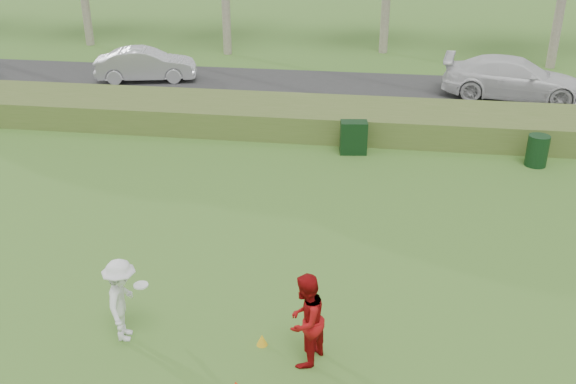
% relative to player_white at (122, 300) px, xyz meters
% --- Properties ---
extents(ground, '(120.00, 120.00, 0.00)m').
position_rel_player_white_xyz_m(ground, '(2.49, 0.14, -0.84)').
color(ground, '#3C7025').
rests_on(ground, ground).
extents(reed_strip, '(80.00, 3.00, 0.90)m').
position_rel_player_white_xyz_m(reed_strip, '(2.49, 12.14, -0.39)').
color(reed_strip, '#4D6629').
rests_on(reed_strip, ground).
extents(park_road, '(80.00, 6.00, 0.06)m').
position_rel_player_white_xyz_m(park_road, '(2.49, 17.14, -0.81)').
color(park_road, '#2D2D2D').
rests_on(park_road, ground).
extents(player_white, '(0.94, 1.17, 1.67)m').
position_rel_player_white_xyz_m(player_white, '(0.00, 0.00, 0.00)').
color(player_white, white).
rests_on(player_white, ground).
extents(player_red, '(0.96, 1.06, 1.80)m').
position_rel_player_white_xyz_m(player_red, '(3.44, -0.19, 0.06)').
color(player_red, '#9E0D0F').
rests_on(player_red, ground).
extents(cone_yellow, '(0.21, 0.21, 0.23)m').
position_rel_player_white_xyz_m(cone_yellow, '(2.60, 0.15, -0.72)').
color(cone_yellow, yellow).
rests_on(cone_yellow, ground).
extents(utility_cabinet, '(0.91, 0.64, 1.06)m').
position_rel_player_white_xyz_m(utility_cabinet, '(3.73, 10.14, -0.31)').
color(utility_cabinet, black).
rests_on(utility_cabinet, ground).
extents(trash_bin, '(0.66, 0.66, 0.97)m').
position_rel_player_white_xyz_m(trash_bin, '(9.37, 9.92, -0.35)').
color(trash_bin, black).
rests_on(trash_bin, ground).
extents(car_mid, '(4.56, 2.50, 1.42)m').
position_rel_player_white_xyz_m(car_mid, '(-5.81, 17.37, -0.07)').
color(car_mid, silver).
rests_on(car_mid, park_road).
extents(car_right, '(5.89, 3.10, 1.63)m').
position_rel_player_white_xyz_m(car_right, '(9.78, 17.00, 0.04)').
color(car_right, white).
rests_on(car_right, park_road).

